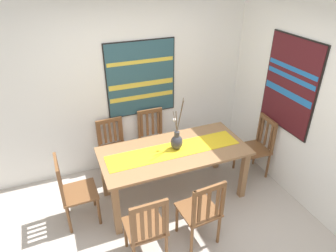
{
  "coord_description": "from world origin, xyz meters",
  "views": [
    {
      "loc": [
        -1.05,
        -2.25,
        2.98
      ],
      "look_at": [
        0.2,
        0.88,
        1.08
      ],
      "focal_mm": 32.34,
      "sensor_mm": 36.0,
      "label": 1
    }
  ],
  "objects_px": {
    "dining_table": "(174,157)",
    "centerpiece_vase": "(177,141)",
    "chair_5": "(201,211)",
    "chair_4": "(153,139)",
    "chair_1": "(113,147)",
    "painting_on_side_wall": "(290,85)",
    "chair_2": "(257,146)",
    "painting_on_back_wall": "(141,79)",
    "chair_0": "(146,228)",
    "chair_3": "(73,190)"
  },
  "relations": [
    {
      "from": "dining_table",
      "to": "chair_5",
      "type": "relative_size",
      "value": 2.08
    },
    {
      "from": "chair_1",
      "to": "chair_2",
      "type": "xyz_separation_m",
      "value": [
        2.0,
        -0.8,
        0.01
      ]
    },
    {
      "from": "chair_1",
      "to": "painting_on_side_wall",
      "type": "relative_size",
      "value": 0.71
    },
    {
      "from": "chair_4",
      "to": "chair_5",
      "type": "distance_m",
      "value": 1.65
    },
    {
      "from": "chair_0",
      "to": "painting_on_side_wall",
      "type": "relative_size",
      "value": 0.75
    },
    {
      "from": "chair_1",
      "to": "chair_2",
      "type": "distance_m",
      "value": 2.16
    },
    {
      "from": "chair_4",
      "to": "painting_on_back_wall",
      "type": "xyz_separation_m",
      "value": [
        -0.09,
        0.21,
        0.93
      ]
    },
    {
      "from": "chair_0",
      "to": "painting_on_back_wall",
      "type": "xyz_separation_m",
      "value": [
        0.57,
        1.87,
        0.92
      ]
    },
    {
      "from": "chair_2",
      "to": "painting_on_side_wall",
      "type": "relative_size",
      "value": 0.75
    },
    {
      "from": "chair_1",
      "to": "painting_on_back_wall",
      "type": "xyz_separation_m",
      "value": [
        0.54,
        0.19,
        0.94
      ]
    },
    {
      "from": "centerpiece_vase",
      "to": "painting_on_side_wall",
      "type": "height_order",
      "value": "painting_on_side_wall"
    },
    {
      "from": "chair_1",
      "to": "painting_on_side_wall",
      "type": "height_order",
      "value": "painting_on_side_wall"
    },
    {
      "from": "chair_4",
      "to": "painting_on_back_wall",
      "type": "relative_size",
      "value": 0.83
    },
    {
      "from": "chair_5",
      "to": "chair_3",
      "type": "bearing_deg",
      "value": 146.36
    },
    {
      "from": "dining_table",
      "to": "chair_4",
      "type": "distance_m",
      "value": 0.83
    },
    {
      "from": "chair_0",
      "to": "painting_on_back_wall",
      "type": "distance_m",
      "value": 2.16
    },
    {
      "from": "chair_0",
      "to": "chair_1",
      "type": "relative_size",
      "value": 1.06
    },
    {
      "from": "chair_5",
      "to": "painting_on_side_wall",
      "type": "relative_size",
      "value": 0.74
    },
    {
      "from": "chair_4",
      "to": "chair_5",
      "type": "bearing_deg",
      "value": -90.17
    },
    {
      "from": "chair_1",
      "to": "chair_3",
      "type": "xyz_separation_m",
      "value": [
        -0.68,
        -0.81,
        0.03
      ]
    },
    {
      "from": "painting_on_side_wall",
      "to": "chair_2",
      "type": "bearing_deg",
      "value": 130.69
    },
    {
      "from": "chair_4",
      "to": "painting_on_back_wall",
      "type": "distance_m",
      "value": 0.96
    },
    {
      "from": "chair_2",
      "to": "chair_4",
      "type": "bearing_deg",
      "value": 150.37
    },
    {
      "from": "chair_2",
      "to": "centerpiece_vase",
      "type": "bearing_deg",
      "value": -179.41
    },
    {
      "from": "dining_table",
      "to": "centerpiece_vase",
      "type": "xyz_separation_m",
      "value": [
        0.04,
        0.01,
        0.23
      ]
    },
    {
      "from": "painting_on_side_wall",
      "to": "painting_on_back_wall",
      "type": "bearing_deg",
      "value": 143.79
    },
    {
      "from": "chair_5",
      "to": "painting_on_back_wall",
      "type": "xyz_separation_m",
      "value": [
        -0.08,
        1.86,
        0.94
      ]
    },
    {
      "from": "chair_2",
      "to": "chair_5",
      "type": "xyz_separation_m",
      "value": [
        -1.38,
        -0.87,
        -0.0
      ]
    },
    {
      "from": "chair_1",
      "to": "painting_on_side_wall",
      "type": "distance_m",
      "value": 2.63
    },
    {
      "from": "chair_3",
      "to": "painting_on_back_wall",
      "type": "relative_size",
      "value": 0.85
    },
    {
      "from": "painting_on_back_wall",
      "to": "painting_on_side_wall",
      "type": "xyz_separation_m",
      "value": [
        1.65,
        -1.21,
        0.1
      ]
    },
    {
      "from": "painting_on_back_wall",
      "to": "painting_on_side_wall",
      "type": "distance_m",
      "value": 2.05
    },
    {
      "from": "chair_1",
      "to": "chair_3",
      "type": "height_order",
      "value": "chair_3"
    },
    {
      "from": "chair_0",
      "to": "chair_2",
      "type": "bearing_deg",
      "value": 23.36
    },
    {
      "from": "painting_on_side_wall",
      "to": "dining_table",
      "type": "bearing_deg",
      "value": 173.01
    },
    {
      "from": "centerpiece_vase",
      "to": "painting_on_side_wall",
      "type": "distance_m",
      "value": 1.64
    },
    {
      "from": "chair_0",
      "to": "painting_on_side_wall",
      "type": "xyz_separation_m",
      "value": [
        2.22,
        0.66,
        1.03
      ]
    },
    {
      "from": "dining_table",
      "to": "chair_2",
      "type": "bearing_deg",
      "value": 1.08
    },
    {
      "from": "dining_table",
      "to": "chair_1",
      "type": "relative_size",
      "value": 2.19
    },
    {
      "from": "chair_3",
      "to": "painting_on_side_wall",
      "type": "bearing_deg",
      "value": -4.29
    },
    {
      "from": "chair_4",
      "to": "dining_table",
      "type": "bearing_deg",
      "value": -89.08
    },
    {
      "from": "centerpiece_vase",
      "to": "chair_5",
      "type": "height_order",
      "value": "centerpiece_vase"
    },
    {
      "from": "painting_on_back_wall",
      "to": "chair_5",
      "type": "bearing_deg",
      "value": -87.43
    },
    {
      "from": "chair_1",
      "to": "painting_on_back_wall",
      "type": "height_order",
      "value": "painting_on_back_wall"
    },
    {
      "from": "painting_on_back_wall",
      "to": "chair_0",
      "type": "bearing_deg",
      "value": -106.87
    },
    {
      "from": "centerpiece_vase",
      "to": "painting_on_side_wall",
      "type": "bearing_deg",
      "value": -7.65
    },
    {
      "from": "centerpiece_vase",
      "to": "chair_2",
      "type": "relative_size",
      "value": 0.79
    },
    {
      "from": "chair_5",
      "to": "chair_4",
      "type": "bearing_deg",
      "value": 89.83
    },
    {
      "from": "centerpiece_vase",
      "to": "chair_3",
      "type": "relative_size",
      "value": 0.77
    },
    {
      "from": "dining_table",
      "to": "centerpiece_vase",
      "type": "distance_m",
      "value": 0.24
    }
  ]
}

